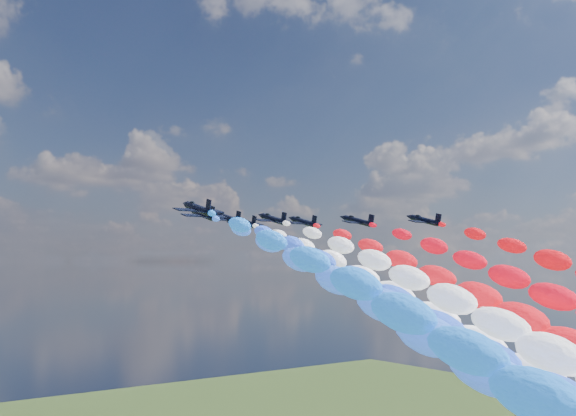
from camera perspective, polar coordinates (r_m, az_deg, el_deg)
jet_0 at (r=113.89m, az=-7.59°, el=-0.03°), size 8.87×11.83×4.93m
trail_0 at (r=69.61m, az=17.62°, el=-15.28°), size 7.29×116.19×49.29m
jet_1 at (r=127.43m, az=-7.14°, el=-0.50°), size 9.07×11.97×4.93m
trail_1 at (r=82.28m, az=14.13°, el=-13.64°), size 7.29×116.19×49.29m
jet_2 at (r=138.69m, az=-5.10°, el=-0.84°), size 8.74×11.73×4.93m
trail_2 at (r=94.37m, az=14.47°, el=-12.44°), size 7.29×116.19×49.29m
jet_3 at (r=141.47m, az=-1.27°, el=-0.93°), size 8.59×11.63×4.93m
trail_3 at (r=100.12m, az=19.21°, el=-11.87°), size 7.29×116.19×49.29m
jet_4 at (r=152.24m, az=-3.68°, el=-1.18°), size 8.37×11.47×4.93m
trail_4 at (r=108.27m, az=13.95°, el=-11.41°), size 7.29×116.19×49.29m
jet_5 at (r=151.14m, az=1.29°, el=-1.16°), size 8.53×11.58×4.93m
trail_5 at (r=111.35m, az=20.78°, el=-11.05°), size 7.29×116.19×49.29m
jet_6 at (r=148.90m, az=5.86°, el=-1.09°), size 8.94×11.88×4.93m
jet_7 at (r=148.66m, az=11.35°, el=-1.02°), size 8.92×11.86×4.93m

